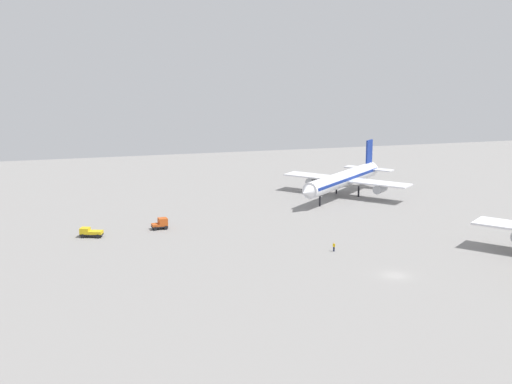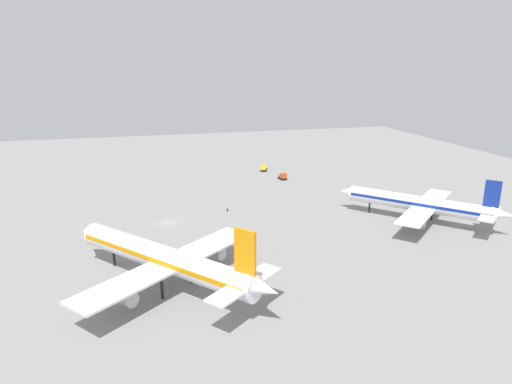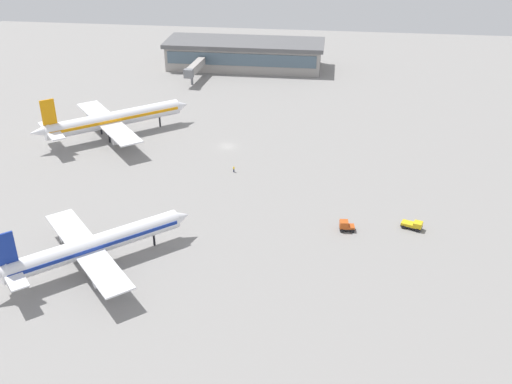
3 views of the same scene
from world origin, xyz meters
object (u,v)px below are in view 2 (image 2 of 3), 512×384
object	(u,v)px
baggage_tug	(283,176)
ground_crew_worker	(227,208)
pushback_tractor	(264,168)
airplane_taxiing	(420,204)
airplane_at_gate	(165,259)

from	to	relation	value
baggage_tug	ground_crew_worker	bearing A→B (deg)	-46.76
pushback_tractor	ground_crew_worker	distance (m)	48.84
ground_crew_worker	airplane_taxiing	bearing A→B (deg)	-138.75
airplane_at_gate	airplane_taxiing	size ratio (longest dim) A/B	1.16
airplane_at_gate	airplane_taxiing	world-z (taller)	airplane_at_gate
airplane_at_gate	pushback_tractor	distance (m)	92.08
pushback_tractor	ground_crew_worker	size ratio (longest dim) A/B	2.86
pushback_tractor	baggage_tug	distance (m)	14.80
ground_crew_worker	baggage_tug	bearing A→B (deg)	-65.33
pushback_tractor	baggage_tug	world-z (taller)	baggage_tug
pushback_tractor	baggage_tug	size ratio (longest dim) A/B	1.42
airplane_at_gate	pushback_tractor	size ratio (longest dim) A/B	8.35
airplane_at_gate	baggage_tug	bearing A→B (deg)	-72.49
airplane_taxiing	ground_crew_worker	world-z (taller)	airplane_taxiing
airplane_taxiing	baggage_tug	world-z (taller)	airplane_taxiing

